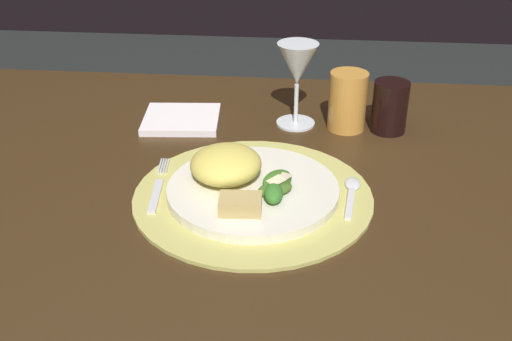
{
  "coord_description": "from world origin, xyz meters",
  "views": [
    {
      "loc": [
        0.12,
        -0.87,
        1.21
      ],
      "look_at": [
        0.04,
        -0.02,
        0.73
      ],
      "focal_mm": 43.61,
      "sensor_mm": 36.0,
      "label": 1
    }
  ],
  "objects_px": {
    "spoon": "(352,190)",
    "dark_tumbler": "(390,107)",
    "wine_glass": "(297,67)",
    "dining_table": "(232,233)",
    "dinner_plate": "(253,190)",
    "napkin": "(182,119)",
    "amber_tumbler": "(348,101)",
    "fork": "(158,187)"
  },
  "relations": [
    {
      "from": "spoon",
      "to": "dark_tumbler",
      "type": "xyz_separation_m",
      "value": [
        0.08,
        0.24,
        0.04
      ]
    },
    {
      "from": "spoon",
      "to": "wine_glass",
      "type": "relative_size",
      "value": 0.77
    },
    {
      "from": "dining_table",
      "to": "dinner_plate",
      "type": "xyz_separation_m",
      "value": [
        0.04,
        -0.07,
        0.13
      ]
    },
    {
      "from": "dining_table",
      "to": "spoon",
      "type": "relative_size",
      "value": 11.83
    },
    {
      "from": "spoon",
      "to": "wine_glass",
      "type": "distance_m",
      "value": 0.29
    },
    {
      "from": "dining_table",
      "to": "dark_tumbler",
      "type": "xyz_separation_m",
      "value": [
        0.27,
        0.19,
        0.17
      ]
    },
    {
      "from": "spoon",
      "to": "napkin",
      "type": "bearing_deg",
      "value": 142.76
    },
    {
      "from": "dinner_plate",
      "to": "spoon",
      "type": "distance_m",
      "value": 0.15
    },
    {
      "from": "dinner_plate",
      "to": "spoon",
      "type": "relative_size",
      "value": 2.16
    },
    {
      "from": "dinner_plate",
      "to": "spoon",
      "type": "height_order",
      "value": "dinner_plate"
    },
    {
      "from": "wine_glass",
      "to": "amber_tumbler",
      "type": "bearing_deg",
      "value": -5.33
    },
    {
      "from": "dinner_plate",
      "to": "dining_table",
      "type": "bearing_deg",
      "value": 121.72
    },
    {
      "from": "dinner_plate",
      "to": "fork",
      "type": "xyz_separation_m",
      "value": [
        -0.15,
        0.0,
        -0.01
      ]
    },
    {
      "from": "napkin",
      "to": "dark_tumbler",
      "type": "bearing_deg",
      "value": 0.01
    },
    {
      "from": "dining_table",
      "to": "amber_tumbler",
      "type": "distance_m",
      "value": 0.32
    },
    {
      "from": "fork",
      "to": "amber_tumbler",
      "type": "distance_m",
      "value": 0.4
    },
    {
      "from": "fork",
      "to": "spoon",
      "type": "distance_m",
      "value": 0.3
    },
    {
      "from": "amber_tumbler",
      "to": "dark_tumbler",
      "type": "distance_m",
      "value": 0.08
    },
    {
      "from": "napkin",
      "to": "wine_glass",
      "type": "xyz_separation_m",
      "value": [
        0.22,
        0.01,
        0.11
      ]
    },
    {
      "from": "fork",
      "to": "spoon",
      "type": "relative_size",
      "value": 1.33
    },
    {
      "from": "dining_table",
      "to": "dinner_plate",
      "type": "relative_size",
      "value": 5.49
    },
    {
      "from": "dining_table",
      "to": "dinner_plate",
      "type": "distance_m",
      "value": 0.16
    },
    {
      "from": "dining_table",
      "to": "napkin",
      "type": "height_order",
      "value": "napkin"
    },
    {
      "from": "dinner_plate",
      "to": "wine_glass",
      "type": "relative_size",
      "value": 1.66
    },
    {
      "from": "fork",
      "to": "spoon",
      "type": "bearing_deg",
      "value": 3.67
    },
    {
      "from": "fork",
      "to": "napkin",
      "type": "xyz_separation_m",
      "value": [
        -0.01,
        0.26,
        -0.0
      ]
    },
    {
      "from": "spoon",
      "to": "dark_tumbler",
      "type": "distance_m",
      "value": 0.25
    },
    {
      "from": "napkin",
      "to": "dark_tumbler",
      "type": "xyz_separation_m",
      "value": [
        0.39,
        0.0,
        0.04
      ]
    },
    {
      "from": "fork",
      "to": "napkin",
      "type": "height_order",
      "value": "napkin"
    },
    {
      "from": "spoon",
      "to": "dark_tumbler",
      "type": "bearing_deg",
      "value": 72.26
    },
    {
      "from": "napkin",
      "to": "wine_glass",
      "type": "height_order",
      "value": "wine_glass"
    },
    {
      "from": "amber_tumbler",
      "to": "napkin",
      "type": "bearing_deg",
      "value": -179.24
    },
    {
      "from": "spoon",
      "to": "amber_tumbler",
      "type": "xyz_separation_m",
      "value": [
        -0.0,
        0.24,
        0.05
      ]
    },
    {
      "from": "dinner_plate",
      "to": "fork",
      "type": "height_order",
      "value": "dinner_plate"
    },
    {
      "from": "fork",
      "to": "dining_table",
      "type": "bearing_deg",
      "value": 32.9
    },
    {
      "from": "dinner_plate",
      "to": "fork",
      "type": "bearing_deg",
      "value": 178.83
    },
    {
      "from": "dining_table",
      "to": "fork",
      "type": "xyz_separation_m",
      "value": [
        -0.1,
        -0.07,
        0.13
      ]
    },
    {
      "from": "dining_table",
      "to": "dark_tumbler",
      "type": "distance_m",
      "value": 0.37
    },
    {
      "from": "dining_table",
      "to": "amber_tumbler",
      "type": "xyz_separation_m",
      "value": [
        0.19,
        0.19,
        0.17
      ]
    },
    {
      "from": "wine_glass",
      "to": "dark_tumbler",
      "type": "distance_m",
      "value": 0.18
    },
    {
      "from": "dining_table",
      "to": "spoon",
      "type": "xyz_separation_m",
      "value": [
        0.19,
        -0.05,
        0.13
      ]
    },
    {
      "from": "dining_table",
      "to": "napkin",
      "type": "distance_m",
      "value": 0.26
    }
  ]
}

